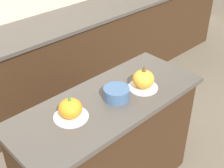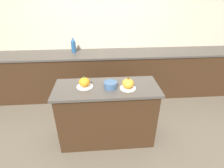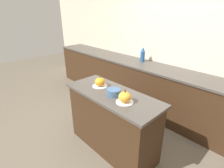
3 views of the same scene
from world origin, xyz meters
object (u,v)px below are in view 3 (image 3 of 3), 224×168
at_px(pumpkin_cake_right, 125,97).
at_px(bottle_tall, 143,55).
at_px(pumpkin_cake_left, 100,82).
at_px(mixing_bowl, 114,92).

distance_m(pumpkin_cake_right, bottle_tall, 1.66).
xyz_separation_m(pumpkin_cake_left, pumpkin_cake_right, (0.55, -0.09, 0.01)).
bearing_deg(bottle_tall, pumpkin_cake_left, -78.04).
xyz_separation_m(pumpkin_cake_left, mixing_bowl, (0.33, -0.05, -0.02)).
height_order(pumpkin_cake_left, mixing_bowl, pumpkin_cake_left).
bearing_deg(bottle_tall, pumpkin_cake_right, -59.70).
bearing_deg(mixing_bowl, pumpkin_cake_left, 170.96).
xyz_separation_m(pumpkin_cake_left, bottle_tall, (-0.28, 1.34, 0.11)).
relative_size(pumpkin_cake_left, mixing_bowl, 1.24).
xyz_separation_m(pumpkin_cake_right, mixing_bowl, (-0.22, 0.04, -0.02)).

